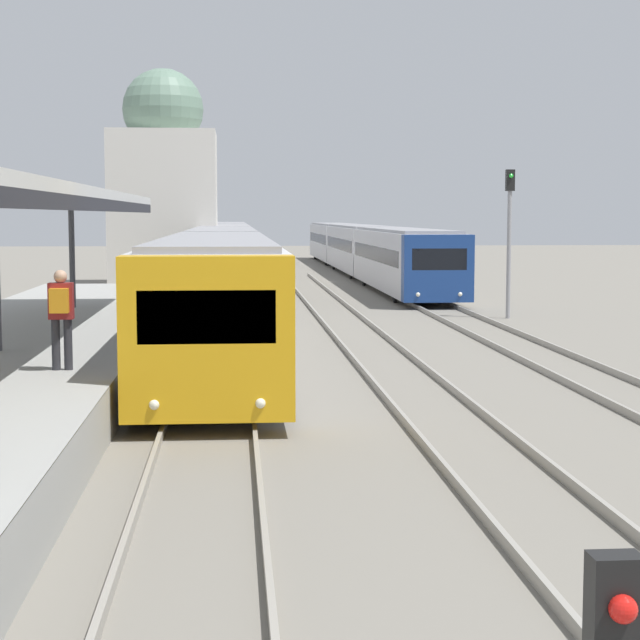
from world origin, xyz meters
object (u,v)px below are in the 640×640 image
Objects in this scene: train_near at (225,255)px; signal_mast_far at (509,225)px; person_on_platform at (61,311)px; train_far at (361,247)px.

signal_mast_far reaches higher than train_near.
train_near is 17.22m from signal_mast_far.
train_near is at bearing 85.53° from person_on_platform.
signal_mast_far is (9.50, -14.28, 1.47)m from train_near.
train_far is at bearing 76.98° from person_on_platform.
signal_mast_far is at bearing -56.37° from train_near.
person_on_platform is 0.34× the size of signal_mast_far.
signal_mast_far is at bearing -86.46° from train_far.
person_on_platform is 0.03× the size of train_far.
person_on_platform is at bearing -94.47° from train_near.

